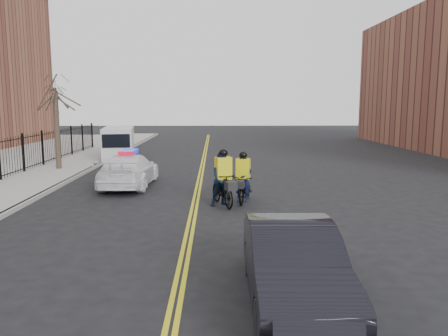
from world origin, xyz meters
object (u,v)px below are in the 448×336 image
dark_sedan (293,265)px  cyclist_far (223,183)px  police_cruiser (129,170)px  cargo_van (119,144)px  cyclist_near (243,184)px

dark_sedan → cyclist_far: cyclist_far is taller
police_cruiser → cargo_van: (-2.47, 9.42, 0.29)m
cyclist_far → police_cruiser: bearing=117.5°
dark_sedan → cargo_van: bearing=110.8°
dark_sedan → cargo_van: (-7.56, 20.82, 0.28)m
police_cruiser → dark_sedan: (5.09, -11.39, 0.01)m
cargo_van → cyclist_far: (6.49, -13.19, -0.21)m
police_cruiser → dark_sedan: size_ratio=1.12×
cyclist_near → cyclist_far: (-0.72, -0.59, 0.15)m
cyclist_far → dark_sedan: bearing=-101.3°
dark_sedan → police_cruiser: bearing=114.9°
police_cruiser → dark_sedan: 12.48m
police_cruiser → cargo_van: bearing=-74.0°
cargo_van → cyclist_near: bearing=-68.9°
dark_sedan → cargo_van: cargo_van is taller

